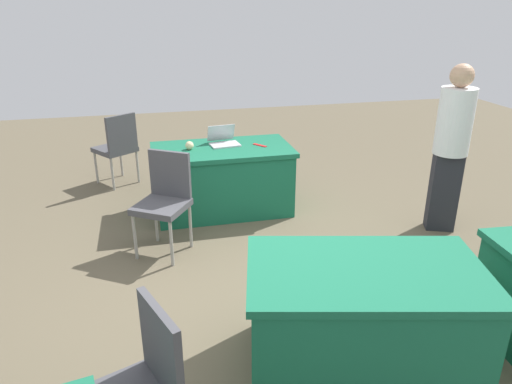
{
  "coord_description": "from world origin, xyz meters",
  "views": [
    {
      "loc": [
        0.76,
        3.14,
        2.27
      ],
      "look_at": [
        -0.01,
        -0.15,
        0.9
      ],
      "focal_mm": 33.5,
      "sensor_mm": 36.0,
      "label": 1
    }
  ],
  "objects": [
    {
      "name": "table_back_left",
      "position": [
        -0.47,
        0.85,
        0.38
      ],
      "size": [
        1.62,
        1.18,
        0.75
      ],
      "rotation": [
        0.0,
        0.0,
        -0.23
      ],
      "color": "#196647",
      "rests_on": "ground"
    },
    {
      "name": "chair_tucked_left",
      "position": [
        0.65,
        -1.06,
        0.55
      ],
      "size": [
        0.61,
        0.61,
        0.96
      ],
      "rotation": [
        0.0,
        0.0,
        -0.57
      ],
      "color": "#9E9993",
      "rests_on": "ground"
    },
    {
      "name": "laptop_silver",
      "position": [
        -0.07,
        -2.0,
        0.79
      ],
      "size": [
        0.35,
        0.33,
        0.21
      ],
      "rotation": [
        0.0,
        0.0,
        0.13
      ],
      "color": "silver",
      "rests_on": "table_foreground"
    },
    {
      "name": "ground_plane",
      "position": [
        0.0,
        0.0,
        0.0
      ],
      "size": [
        14.4,
        14.4,
        0.0
      ],
      "primitive_type": "plane",
      "color": "brown"
    },
    {
      "name": "table_foreground",
      "position": [
        -0.03,
        -1.87,
        0.38
      ],
      "size": [
        1.54,
        0.84,
        0.75
      ],
      "rotation": [
        0.0,
        0.0,
        -0.0
      ],
      "color": "#196647",
      "rests_on": "ground"
    },
    {
      "name": "person_attendee_browsing",
      "position": [
        -2.18,
        -0.87,
        0.96
      ],
      "size": [
        0.44,
        0.44,
        1.71
      ],
      "rotation": [
        0.0,
        0.0,
        2.76
      ],
      "color": "#26262D",
      "rests_on": "ground"
    },
    {
      "name": "chair_tucked_right",
      "position": [
        1.14,
        -2.99,
        0.54
      ],
      "size": [
        0.61,
        0.61,
        0.94
      ],
      "rotation": [
        0.0,
        0.0,
        3.76
      ],
      "color": "#9E9993",
      "rests_on": "ground"
    },
    {
      "name": "yarn_ball",
      "position": [
        0.32,
        -1.88,
        0.79
      ],
      "size": [
        0.09,
        0.09,
        0.09
      ],
      "primitive_type": "sphere",
      "color": "beige",
      "rests_on": "table_foreground"
    },
    {
      "name": "scissors_red",
      "position": [
        -0.46,
        -1.85,
        0.75
      ],
      "size": [
        0.14,
        0.17,
        0.01
      ],
      "primitive_type": "cube",
      "rotation": [
        0.0,
        0.0,
        2.21
      ],
      "color": "red",
      "rests_on": "table_foreground"
    }
  ]
}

